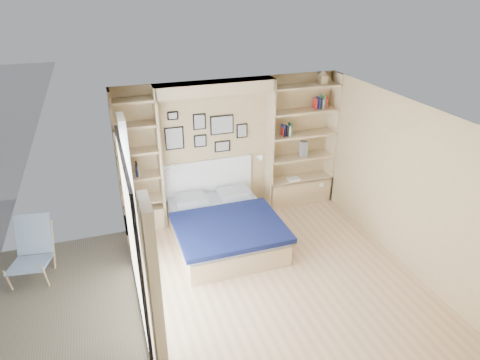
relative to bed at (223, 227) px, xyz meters
name	(u,v)px	position (x,y,z in m)	size (l,w,h in m)	color
ground	(276,278)	(0.45, -1.21, -0.27)	(4.50, 4.50, 0.00)	tan
room_shell	(221,175)	(0.06, 0.31, 0.81)	(4.50, 4.50, 4.50)	tan
bed	(223,227)	(0.00, 0.00, 0.00)	(1.69, 2.07, 1.07)	tan
photo_gallery	(205,132)	(0.00, 1.01, 1.33)	(1.48, 0.02, 0.82)	black
reading_lamps	(218,162)	(0.15, 0.79, 0.83)	(1.92, 0.12, 0.15)	silver
shelf_decor	(291,121)	(1.55, 0.86, 1.42)	(3.50, 0.23, 2.03)	#A51E1E
deck	(9,338)	(-3.15, -1.21, -0.27)	(3.20, 4.00, 0.05)	#6F6452
deck_chair	(32,250)	(-2.92, 0.06, 0.15)	(0.64, 0.94, 0.88)	tan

